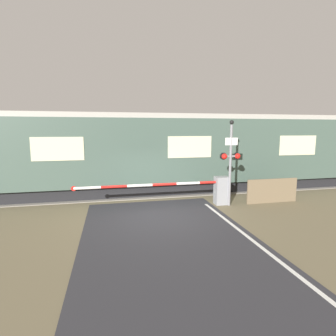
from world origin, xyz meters
TOP-DOWN VIEW (x-y plane):
  - ground_plane at (0.00, 0.00)m, footprint 80.00×80.00m
  - track_bed at (0.00, 4.06)m, footprint 36.00×3.20m
  - train at (2.10, 4.06)m, footprint 21.81×3.03m
  - crossing_barrier at (2.50, 0.93)m, footprint 6.60×0.44m
  - signal_post at (3.34, 0.68)m, footprint 0.91×0.26m
  - roadside_fence at (5.42, 0.67)m, footprint 2.47×0.06m

SIDE VIEW (x-z plane):
  - ground_plane at x=0.00m, z-range 0.00..0.00m
  - track_bed at x=0.00m, z-range -0.04..0.09m
  - roadside_fence at x=5.42m, z-range 0.00..1.10m
  - crossing_barrier at x=2.50m, z-range 0.08..1.32m
  - train at x=2.10m, z-range 0.05..4.11m
  - signal_post at x=3.34m, z-range 0.25..3.93m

